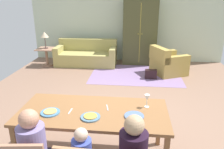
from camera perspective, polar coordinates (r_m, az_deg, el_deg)
name	(u,v)px	position (r m, az deg, el deg)	size (l,w,h in m)	color
ground_plane	(119,97)	(5.14, 1.94, -5.88)	(6.61, 6.24, 0.02)	#866451
back_wall	(127,22)	(7.85, 3.80, 13.42)	(6.61, 0.10, 2.70)	beige
dining_table	(93,115)	(3.04, -4.85, -10.38)	(1.99, 0.91, 0.76)	brown
plate_near_man	(50,112)	(3.05, -15.62, -9.38)	(0.25, 0.25, 0.02)	teal
pizza_near_man	(50,111)	(3.04, -15.65, -9.13)	(0.17, 0.17, 0.01)	tan
plate_near_child	(90,117)	(2.85, -5.57, -10.85)	(0.25, 0.25, 0.02)	slate
pizza_near_child	(90,116)	(2.85, -5.58, -10.59)	(0.17, 0.17, 0.01)	gold
plate_near_woman	(134,116)	(2.87, 5.71, -10.62)	(0.25, 0.25, 0.02)	#5670A4
wine_glass	(147,98)	(3.07, 9.03, -6.08)	(0.07, 0.07, 0.19)	silver
fork	(70,111)	(3.03, -10.70, -9.26)	(0.02, 0.15, 0.01)	silver
knife	(107,108)	(3.07, -1.22, -8.52)	(0.01, 0.17, 0.01)	silver
area_rug	(135,74)	(6.59, 6.06, 0.05)	(2.60, 1.80, 0.01)	gray
couch	(86,56)	(7.49, -6.59, 4.85)	(1.99, 0.86, 0.82)	tan
armchair	(167,63)	(6.73, 14.08, 2.80)	(1.14, 1.14, 0.82)	#AD9346
armoire	(140,32)	(7.50, 7.20, 10.69)	(1.10, 0.59, 2.10)	#464726
side_table	(46,54)	(7.62, -16.53, 5.00)	(0.56, 0.56, 0.58)	#A1775E
table_lamp	(44,35)	(7.49, -17.00, 9.67)	(0.26, 0.26, 0.54)	brown
handbag	(151,74)	(6.28, 9.96, 0.08)	(0.32, 0.16, 0.26)	black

